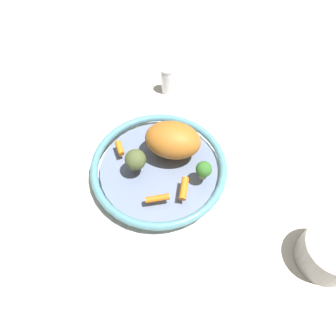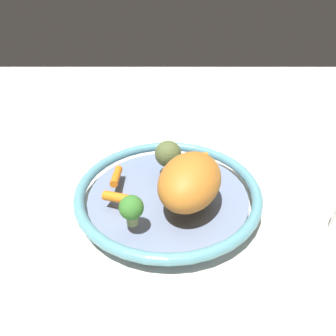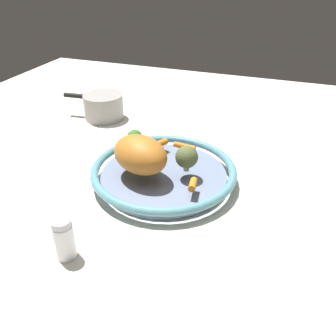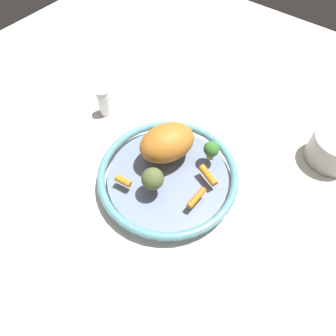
{
  "view_description": "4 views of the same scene",
  "coord_description": "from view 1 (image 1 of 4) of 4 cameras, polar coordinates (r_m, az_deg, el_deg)",
  "views": [
    {
      "loc": [
        -0.07,
        -0.48,
        0.76
      ],
      "look_at": [
        0.02,
        -0.03,
        0.06
      ],
      "focal_mm": 36.14,
      "sensor_mm": 36.0,
      "label": 1
    },
    {
      "loc": [
        0.48,
        -0.0,
        0.4
      ],
      "look_at": [
        -0.03,
        -0.0,
        0.07
      ],
      "focal_mm": 33.61,
      "sensor_mm": 36.0,
      "label": 2
    },
    {
      "loc": [
        -0.27,
        0.7,
        0.49
      ],
      "look_at": [
        -0.02,
        0.02,
        0.06
      ],
      "focal_mm": 38.58,
      "sensor_mm": 36.0,
      "label": 3
    },
    {
      "loc": [
        -0.35,
        -0.27,
        0.69
      ],
      "look_at": [
        -0.01,
        -0.0,
        0.07
      ],
      "focal_mm": 33.47,
      "sensor_mm": 36.0,
      "label": 4
    }
  ],
  "objects": [
    {
      "name": "baby_carrot_back",
      "position": [
        0.9,
        -8.16,
        3.36
      ],
      "size": [
        0.02,
        0.04,
        0.02
      ],
      "primitive_type": "cylinder",
      "rotation": [
        1.53,
        0.0,
        3.28
      ],
      "color": "orange",
      "rests_on": "serving_bowl"
    },
    {
      "name": "ground_plane",
      "position": [
        0.91,
        -1.52,
        -0.88
      ],
      "size": [
        1.88,
        1.88,
        0.0
      ],
      "primitive_type": "plane",
      "color": "silver"
    },
    {
      "name": "roast_chicken_piece",
      "position": [
        0.86,
        0.81,
        4.74
      ],
      "size": [
        0.17,
        0.15,
        0.09
      ],
      "primitive_type": "ellipsoid",
      "rotation": [
        0.0,
        0.0,
        5.87
      ],
      "color": "#BA6C25",
      "rests_on": "serving_bowl"
    },
    {
      "name": "baby_carrot_left",
      "position": [
        0.82,
        2.69,
        -3.49
      ],
      "size": [
        0.04,
        0.06,
        0.02
      ],
      "primitive_type": "cylinder",
      "rotation": [
        1.5,
        0.0,
        2.78
      ],
      "color": "orange",
      "rests_on": "serving_bowl"
    },
    {
      "name": "salt_shaker",
      "position": [
        1.08,
        -0.12,
        14.55
      ],
      "size": [
        0.04,
        0.04,
        0.09
      ],
      "color": "white",
      "rests_on": "ground_plane"
    },
    {
      "name": "broccoli_floret_mid",
      "position": [
        0.83,
        6.05,
        -0.28
      ],
      "size": [
        0.04,
        0.04,
        0.05
      ],
      "color": "#99A766",
      "rests_on": "serving_bowl"
    },
    {
      "name": "baby_carrot_center",
      "position": [
        0.81,
        -1.81,
        -5.13
      ],
      "size": [
        0.06,
        0.02,
        0.02
      ],
      "primitive_type": "cylinder",
      "rotation": [
        1.63,
        0.0,
        4.68
      ],
      "color": "orange",
      "rests_on": "serving_bowl"
    },
    {
      "name": "saucepan",
      "position": [
        0.84,
        25.65,
        -12.64
      ],
      "size": [
        0.21,
        0.13,
        0.08
      ],
      "color": "#9E9993",
      "rests_on": "ground_plane"
    },
    {
      "name": "broccoli_floret_edge",
      "position": [
        0.84,
        -5.54,
        1.54
      ],
      "size": [
        0.05,
        0.05,
        0.06
      ],
      "color": "tan",
      "rests_on": "serving_bowl"
    },
    {
      "name": "serving_bowl",
      "position": [
        0.89,
        -1.55,
        -0.08
      ],
      "size": [
        0.36,
        0.36,
        0.04
      ],
      "color": "slate",
      "rests_on": "ground_plane"
    }
  ]
}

